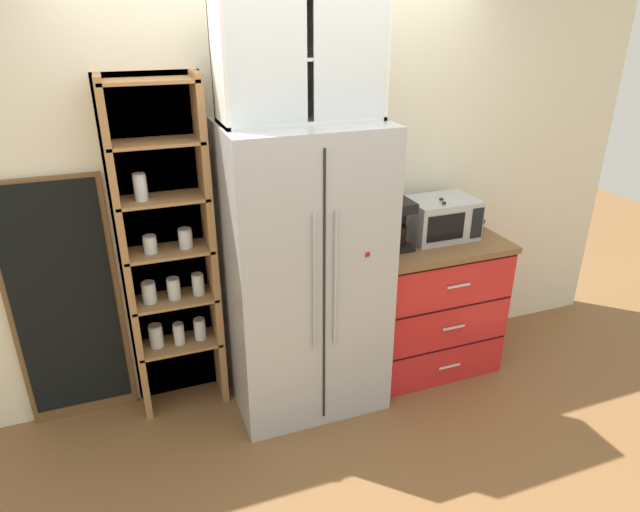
{
  "coord_description": "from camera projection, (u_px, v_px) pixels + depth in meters",
  "views": [
    {
      "loc": [
        -0.94,
        -2.78,
        2.3
      ],
      "look_at": [
        0.1,
        0.02,
        0.97
      ],
      "focal_mm": 30.96,
      "sensor_mm": 36.0,
      "label": 1
    }
  ],
  "objects": [
    {
      "name": "counter_cabinet",
      "position": [
        430.0,
        303.0,
        3.77
      ],
      "size": [
        0.89,
        0.61,
        0.94
      ],
      "color": "red",
      "rests_on": "ground"
    },
    {
      "name": "ground_plane",
      "position": [
        307.0,
        395.0,
        3.61
      ],
      "size": [
        10.79,
        10.79,
        0.0
      ],
      "primitive_type": "plane",
      "color": "brown"
    },
    {
      "name": "mug_charcoal",
      "position": [
        476.0,
        223.0,
        3.75
      ],
      "size": [
        0.11,
        0.08,
        0.08
      ],
      "color": "#2D2D33",
      "rests_on": "counter_cabinet"
    },
    {
      "name": "refrigerator",
      "position": [
        304.0,
        272.0,
        3.27
      ],
      "size": [
        0.9,
        0.68,
        1.77
      ],
      "color": "#ADAFB5",
      "rests_on": "ground"
    },
    {
      "name": "microwave",
      "position": [
        440.0,
        218.0,
        3.59
      ],
      "size": [
        0.44,
        0.33,
        0.26
      ],
      "color": "#ADAFB5",
      "rests_on": "counter_cabinet"
    },
    {
      "name": "bottle_amber",
      "position": [
        442.0,
        225.0,
        3.48
      ],
      "size": [
        0.06,
        0.06,
        0.28
      ],
      "color": "brown",
      "rests_on": "counter_cabinet"
    },
    {
      "name": "coffee_maker",
      "position": [
        395.0,
        223.0,
        3.43
      ],
      "size": [
        0.17,
        0.2,
        0.31
      ],
      "color": "black",
      "rests_on": "counter_cabinet"
    },
    {
      "name": "chalkboard_menu",
      "position": [
        66.0,
        305.0,
        3.16
      ],
      "size": [
        0.6,
        0.04,
        1.51
      ],
      "color": "brown",
      "rests_on": "ground"
    },
    {
      "name": "wall_back_cream",
      "position": [
        284.0,
        191.0,
        3.44
      ],
      "size": [
        5.09,
        0.1,
        2.55
      ],
      "primitive_type": "cube",
      "color": "silver",
      "rests_on": "ground"
    },
    {
      "name": "pantry_shelf_column",
      "position": [
        168.0,
        252.0,
        3.21
      ],
      "size": [
        0.55,
        0.28,
        2.02
      ],
      "color": "brown",
      "rests_on": "ground"
    },
    {
      "name": "upper_cabinet",
      "position": [
        299.0,
        58.0,
        2.83
      ],
      "size": [
        0.86,
        0.32,
        0.64
      ],
      "color": "silver",
      "rests_on": "refrigerator"
    },
    {
      "name": "bottle_clear",
      "position": [
        439.0,
        223.0,
        3.51
      ],
      "size": [
        0.07,
        0.07,
        0.29
      ],
      "color": "silver",
      "rests_on": "counter_cabinet"
    }
  ]
}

